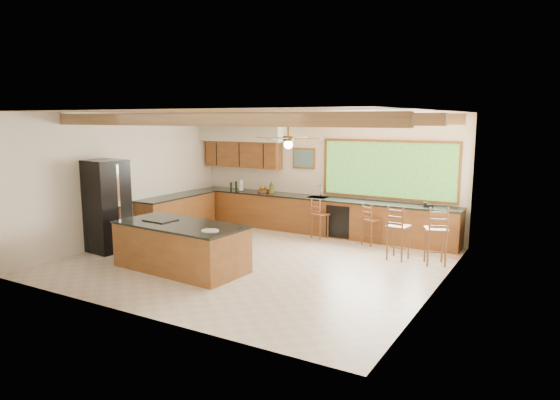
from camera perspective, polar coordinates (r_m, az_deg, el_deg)
The scene contains 9 objects.
ground at distance 10.26m, azimuth -2.91°, elevation -6.97°, with size 7.20×7.20×0.00m, color beige.
room_shell at distance 10.51m, azimuth -1.84°, elevation 5.70°, with size 7.27×6.54×3.02m.
counter_run at distance 12.66m, azimuth 0.17°, elevation -1.66°, with size 7.12×3.10×1.24m.
island at distance 9.78m, azimuth -11.25°, elevation -5.22°, with size 2.66×1.38×0.92m.
refrigerator at distance 11.45m, azimuth -19.21°, elevation -0.64°, with size 0.85×0.83×2.00m.
bar_stool_a at distance 12.03m, azimuth 4.47°, elevation -1.71°, with size 0.44×0.44×0.98m.
bar_stool_b at distance 11.54m, azimuth 10.30°, elevation -2.34°, with size 0.46×0.46×0.97m.
bar_stool_c at distance 10.45m, azimuth 13.31°, elevation -3.09°, with size 0.46×0.46×1.14m.
bar_stool_d at distance 10.26m, azimuth 17.34°, elevation -3.35°, with size 0.56×0.56×1.19m.
Camera 1 is at (5.38, -8.26, 2.88)m, focal length 32.00 mm.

